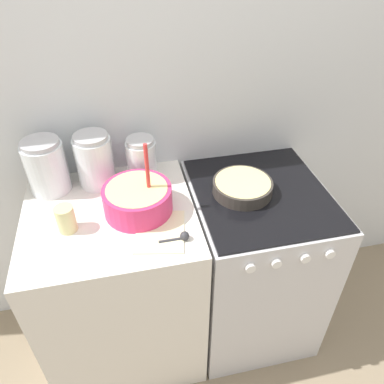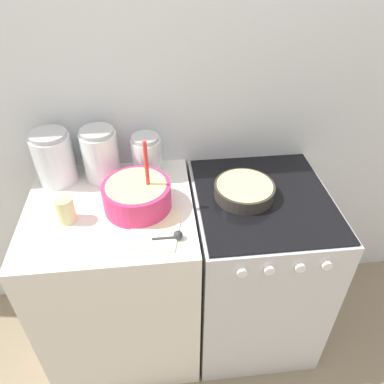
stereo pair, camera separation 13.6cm
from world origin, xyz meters
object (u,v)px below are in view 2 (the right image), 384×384
at_px(storage_jar_left, 55,161).
at_px(storage_jar_right, 147,159).
at_px(mixing_bowl, 137,194).
at_px(baking_pan, 244,190).
at_px(stove, 253,267).
at_px(tin_can, 65,210).
at_px(storage_jar_middle, 101,158).

height_order(storage_jar_left, storage_jar_right, storage_jar_left).
xyz_separation_m(mixing_bowl, baking_pan, (0.46, 0.02, -0.03)).
bearing_deg(mixing_bowl, stove, 0.91).
height_order(storage_jar_right, tin_can, storage_jar_right).
distance_m(storage_jar_left, storage_jar_right, 0.41).
relative_size(mixing_bowl, storage_jar_right, 1.54).
relative_size(baking_pan, storage_jar_left, 1.07).
bearing_deg(mixing_bowl, tin_can, -169.30).
height_order(stove, storage_jar_left, storage_jar_left).
bearing_deg(storage_jar_right, storage_jar_middle, 180.00).
relative_size(stove, tin_can, 8.37).
bearing_deg(tin_can, storage_jar_right, 41.28).
distance_m(storage_jar_middle, storage_jar_right, 0.21).
height_order(storage_jar_middle, storage_jar_right, storage_jar_middle).
distance_m(baking_pan, storage_jar_left, 0.86).
height_order(stove, tin_can, tin_can).
relative_size(mixing_bowl, storage_jar_left, 1.28).
height_order(storage_jar_middle, tin_can, storage_jar_middle).
bearing_deg(storage_jar_right, tin_can, -138.72).
relative_size(baking_pan, tin_can, 2.38).
bearing_deg(baking_pan, stove, -10.44).
bearing_deg(baking_pan, storage_jar_right, 153.04).
bearing_deg(storage_jar_middle, storage_jar_right, -0.00).
xyz_separation_m(storage_jar_middle, tin_can, (-0.12, -0.29, -0.05)).
height_order(mixing_bowl, storage_jar_right, mixing_bowl).
distance_m(stove, storage_jar_middle, 0.94).
relative_size(storage_jar_middle, storage_jar_right, 1.22).
xyz_separation_m(mixing_bowl, storage_jar_middle, (-0.16, 0.24, 0.04)).
height_order(storage_jar_left, storage_jar_middle, storage_jar_middle).
bearing_deg(storage_jar_middle, tin_can, -113.23).
height_order(mixing_bowl, baking_pan, mixing_bowl).
xyz_separation_m(storage_jar_left, tin_can, (0.08, -0.29, -0.05)).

